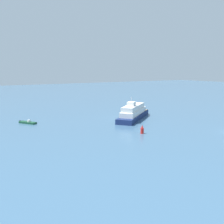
{
  "coord_description": "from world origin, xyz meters",
  "views": [
    {
      "loc": [
        -52.15,
        -32.91,
        13.73
      ],
      "look_at": [
        -10.56,
        31.51,
        1.2
      ],
      "focal_mm": 42.48,
      "sensor_mm": 36.0,
      "label": 1
    }
  ],
  "objects": [
    {
      "name": "white_riverboat",
      "position": [
        -7.92,
        24.62,
        1.72
      ],
      "size": [
        17.43,
        14.6,
        6.42
      ],
      "color": "navy",
      "rests_on": "ground"
    },
    {
      "name": "fishing_skiff",
      "position": [
        -34.41,
        34.14,
        0.25
      ],
      "size": [
        3.69,
        4.83,
        0.95
      ],
      "color": "#19472D",
      "rests_on": "ground"
    },
    {
      "name": "channel_buoy_red",
      "position": [
        -16.71,
        10.07,
        0.81
      ],
      "size": [
        0.7,
        0.7,
        1.9
      ],
      "color": "red",
      "rests_on": "ground"
    }
  ]
}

